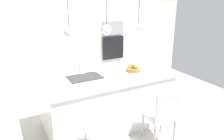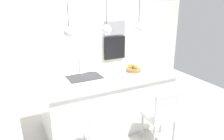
{
  "view_description": "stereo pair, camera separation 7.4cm",
  "coord_description": "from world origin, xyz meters",
  "views": [
    {
      "loc": [
        -1.57,
        -3.15,
        2.2
      ],
      "look_at": [
        0.1,
        0.0,
        1.01
      ],
      "focal_mm": 34.91,
      "sensor_mm": 36.0,
      "label": 1
    },
    {
      "loc": [
        -1.5,
        -3.18,
        2.2
      ],
      "look_at": [
        0.1,
        0.0,
        1.01
      ],
      "focal_mm": 34.91,
      "sensor_mm": 36.0,
      "label": 2
    }
  ],
  "objects": [
    {
      "name": "floor",
      "position": [
        0.0,
        0.0,
        0.0
      ],
      "size": [
        6.6,
        6.6,
        0.0
      ],
      "primitive_type": "plane",
      "color": "#BCB7AD",
      "rests_on": "ground"
    },
    {
      "name": "chair_near",
      "position": [
        -0.49,
        -0.92,
        0.5
      ],
      "size": [
        0.52,
        0.49,
        0.89
      ],
      "color": "white",
      "rests_on": "ground"
    },
    {
      "name": "kitchen_island",
      "position": [
        0.0,
        0.0,
        0.48
      ],
      "size": [
        2.23,
        1.12,
        0.96
      ],
      "color": "white",
      "rests_on": "ground"
    },
    {
      "name": "pendant_light_right",
      "position": [
        0.62,
        0.0,
        1.71
      ],
      "size": [
        0.16,
        0.16,
        0.76
      ],
      "color": "silver"
    },
    {
      "name": "fruit_bowl",
      "position": [
        0.48,
        -0.1,
        1.01
      ],
      "size": [
        0.27,
        0.27,
        0.16
      ],
      "color": "#9E6B38",
      "rests_on": "kitchen_island"
    },
    {
      "name": "chair_middle",
      "position": [
        0.47,
        -0.91,
        0.51
      ],
      "size": [
        0.46,
        0.46,
        0.9
      ],
      "color": "silver",
      "rests_on": "ground"
    },
    {
      "name": "sink_basin",
      "position": [
        -0.4,
        0.0,
        0.95
      ],
      "size": [
        0.56,
        0.4,
        0.02
      ],
      "primitive_type": "cube",
      "color": "#2D2D30",
      "rests_on": "kitchen_island"
    },
    {
      "name": "pendant_light_left",
      "position": [
        -0.62,
        0.0,
        1.71
      ],
      "size": [
        0.16,
        0.16,
        0.76
      ],
      "color": "silver"
    },
    {
      "name": "back_wall",
      "position": [
        0.0,
        1.65,
        1.3
      ],
      "size": [
        6.0,
        0.1,
        2.6
      ],
      "primitive_type": "cube",
      "color": "silver",
      "rests_on": "ground"
    },
    {
      "name": "pendant_light_center",
      "position": [
        0.0,
        0.0,
        1.71
      ],
      "size": [
        0.16,
        0.16,
        0.76
      ],
      "color": "silver"
    },
    {
      "name": "microwave",
      "position": [
        0.97,
        1.58,
        1.5
      ],
      "size": [
        0.54,
        0.08,
        0.34
      ],
      "primitive_type": "cube",
      "color": "#9E9EA3",
      "rests_on": "back_wall"
    },
    {
      "name": "oven",
      "position": [
        0.97,
        1.58,
        1.0
      ],
      "size": [
        0.56,
        0.08,
        0.56
      ],
      "primitive_type": "cube",
      "color": "black",
      "rests_on": "back_wall"
    },
    {
      "name": "faucet",
      "position": [
        -0.4,
        0.21,
        1.1
      ],
      "size": [
        0.02,
        0.17,
        0.22
      ],
      "color": "silver",
      "rests_on": "kitchen_island"
    }
  ]
}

